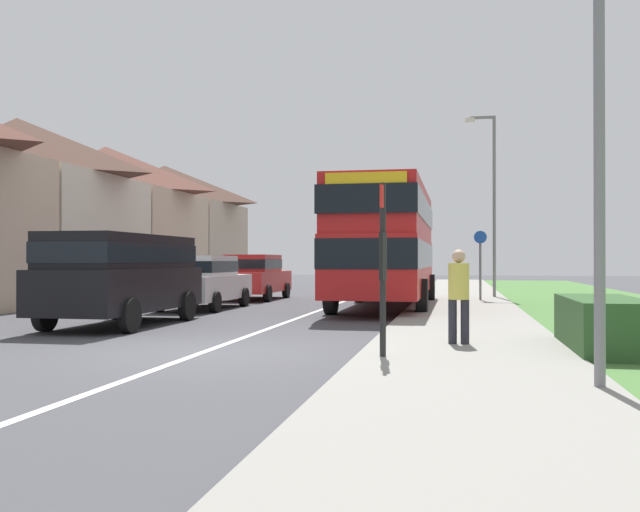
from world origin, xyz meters
TOP-DOWN VIEW (x-y plane):
  - ground_plane at (0.00, 0.00)m, footprint 120.00×120.00m
  - lane_marking_centre at (0.00, 8.00)m, footprint 0.14×60.00m
  - pavement_near_side at (4.20, 6.00)m, footprint 3.20×68.00m
  - roadside_hedge at (6.30, 0.90)m, footprint 1.10×2.98m
  - double_decker_bus at (1.86, 10.90)m, footprint 2.80×9.75m
  - parked_van_black at (-3.49, 4.03)m, footprint 2.11×4.97m
  - parked_car_white at (-3.60, 9.47)m, footprint 1.90×4.39m
  - parked_car_red at (-3.53, 14.74)m, footprint 1.94×4.43m
  - pedestrian_at_stop at (4.07, 0.98)m, footprint 0.34×0.34m
  - bus_stop_sign at (3.00, -0.74)m, footprint 0.09×0.52m
  - cycle_route_sign at (4.82, 14.00)m, footprint 0.44×0.08m
  - street_lamp_mid at (5.31, 16.41)m, footprint 1.14×0.20m
  - house_terrace_far_side at (-12.27, 16.09)m, footprint 7.82×26.73m

SIDE VIEW (x-z plane):
  - ground_plane at x=0.00m, z-range 0.00..0.00m
  - lane_marking_centre at x=0.00m, z-range 0.00..0.01m
  - pavement_near_side at x=4.20m, z-range 0.00..0.12m
  - roadside_hedge at x=6.30m, z-range 0.00..0.90m
  - parked_car_white at x=-3.60m, z-range 0.08..1.72m
  - parked_car_red at x=-3.53m, z-range 0.08..1.79m
  - pedestrian_at_stop at x=4.07m, z-range 0.14..1.81m
  - parked_van_black at x=-3.49m, z-range 0.21..2.28m
  - cycle_route_sign at x=4.82m, z-range 0.17..2.69m
  - bus_stop_sign at x=3.00m, z-range 0.24..2.84m
  - double_decker_bus at x=1.86m, z-range 0.29..3.99m
  - house_terrace_far_side at x=-12.27m, z-range 0.00..6.87m
  - street_lamp_mid at x=5.31m, z-range 0.54..7.53m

